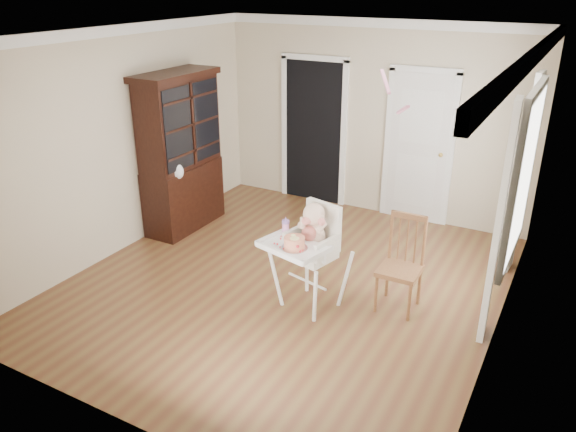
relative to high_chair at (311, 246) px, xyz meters
The scene contains 16 objects.
floor 0.89m from the high_chair, 146.45° to the left, with size 5.00×5.00×0.00m, color brown.
ceiling 2.07m from the high_chair, 146.45° to the left, with size 5.00×5.00×0.00m, color white.
wall_back 2.91m from the high_chair, 99.16° to the left, with size 4.50×4.50×0.00m, color #C0B196.
wall_left 2.79m from the high_chair, behind, with size 5.00×5.00×0.00m, color #C0B196.
wall_right 1.94m from the high_chair, ahead, with size 5.00×5.00×0.00m, color #C0B196.
crown_molding 2.01m from the high_chair, 146.45° to the left, with size 4.50×5.00×0.12m, color white, non-canonical shape.
doorway 3.12m from the high_chair, 115.90° to the left, with size 1.06×0.05×2.22m.
closet_door 2.80m from the high_chair, 84.86° to the left, with size 0.96×0.09×2.13m.
window_right 2.13m from the high_chair, 32.47° to the left, with size 0.13×1.84×2.30m.
high_chair is the anchor object (origin of this frame).
baby 0.18m from the high_chair, 72.39° to the left, with size 0.33×0.30×0.53m.
cake 0.33m from the high_chair, 96.72° to the right, with size 0.26×0.26×0.12m.
sippy_cup 0.32m from the high_chair, behind, with size 0.08×0.08×0.18m.
china_cabinet 2.66m from the high_chair, 157.33° to the left, with size 0.56×1.25×2.10m.
dining_chair 0.95m from the high_chair, 27.58° to the left, with size 0.41×0.41×1.00m.
streamer 1.75m from the high_chair, 44.32° to the left, with size 0.03×0.50×0.02m, color pink, non-canonical shape.
Camera 1 is at (2.69, -4.87, 3.21)m, focal length 35.00 mm.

